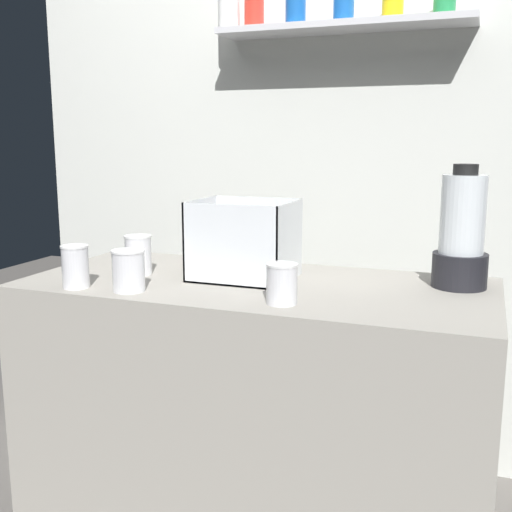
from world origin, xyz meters
The scene contains 8 objects.
counter centered at (0.00, 0.00, 0.45)m, with size 1.40×0.64×0.90m, color #9E998E.
back_wall_unit centered at (0.00, 0.77, 1.27)m, with size 2.60×0.24×2.50m.
carrot_display_bin centered at (-0.05, 0.04, 0.98)m, with size 0.30×0.24×0.24m.
blender_pitcher centered at (0.58, 0.15, 1.05)m, with size 0.16×0.16×0.36m.
juice_cup_pomegranate_far_left centered at (-0.47, -0.25, 0.95)m, with size 0.08×0.08×0.12m.
juice_cup_beet_left centered at (-0.39, -0.03, 0.96)m, with size 0.09×0.09×0.13m.
juice_cup_mango_middle centered at (-0.30, -0.23, 0.95)m, with size 0.09×0.09×0.12m.
juice_cup_mango_right centered at (0.15, -0.21, 0.95)m, with size 0.08×0.08×0.11m.
Camera 1 is at (0.64, -1.70, 1.33)m, focal length 43.39 mm.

